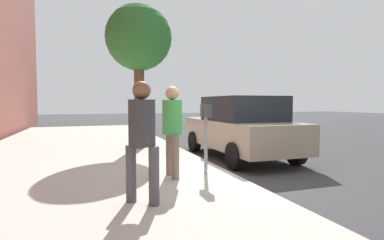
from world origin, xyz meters
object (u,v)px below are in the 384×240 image
Objects in this scene: parked_sedan_near at (240,127)px; street_tree at (139,40)px; pedestrian_bystander at (142,132)px; pedestrian_at_meter at (172,124)px; parking_meter at (206,124)px.

street_tree is (1.89, 2.59, 2.68)m from parked_sedan_near.
pedestrian_bystander reaches higher than parked_sedan_near.
pedestrian_bystander is at bearing 135.91° from parked_sedan_near.
street_tree is at bearing 88.48° from pedestrian_at_meter.
pedestrian_at_meter is 4.71m from street_tree.
parked_sedan_near is at bearing -126.11° from street_tree.
parked_sedan_near reaches higher than parking_meter.
pedestrian_at_meter is at bearing 129.72° from parked_sedan_near.
pedestrian_bystander is at bearing 171.35° from street_tree.
pedestrian_bystander is 5.98m from street_tree.
parking_meter is at bearing -170.20° from street_tree.
street_tree reaches higher than parking_meter.
pedestrian_at_meter is 1.58m from pedestrian_bystander.
street_tree reaches higher than pedestrian_bystander.
parked_sedan_near is at bearing -41.66° from parking_meter.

